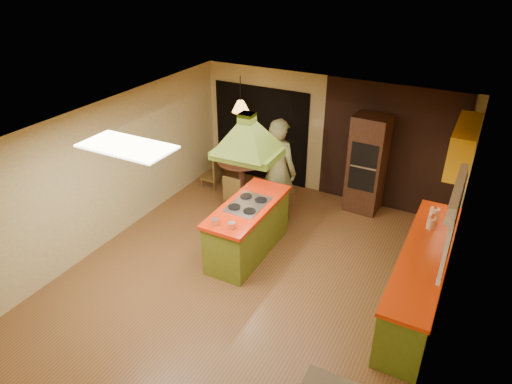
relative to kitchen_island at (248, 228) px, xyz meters
The scene contains 20 objects.
ground 0.83m from the kitchen_island, 57.17° to the right, with size 6.50×6.50×0.00m, color brown.
room_walls 1.03m from the kitchen_island, 57.17° to the right, with size 5.50×6.50×6.50m.
ceiling_plane 2.14m from the kitchen_island, 57.17° to the right, with size 6.50×6.50×0.00m, color silver.
brick_panel 3.21m from the kitchen_island, 58.65° to the left, with size 2.64×0.03×2.50m, color #381E14.
nook_opening 2.95m from the kitchen_island, 113.05° to the left, with size 2.20×0.03×2.10m, color black.
right_counter 2.82m from the kitchen_island, ahead, with size 0.62×3.05×0.92m.
upper_cabinets 3.67m from the kitchen_island, 28.98° to the left, with size 0.34×1.40×0.70m, color yellow.
window_right 3.33m from the kitchen_island, ahead, with size 0.12×1.35×1.06m.
fluor_panel 2.78m from the kitchen_island, 112.42° to the right, with size 1.20×0.60×0.03m, color white.
kitchen_island is the anchor object (origin of this frame).
range_hood 1.78m from the kitchen_island, ahead, with size 1.01×0.74×0.79m.
man 1.39m from the kitchen_island, 92.23° to the left, with size 0.73×0.48×2.01m, color brown.
wall_oven 2.76m from the kitchen_island, 60.90° to the left, with size 0.68×0.63×1.96m.
dining_table 2.21m from the kitchen_island, 122.13° to the left, with size 1.02×1.02×0.77m.
chair_left 2.58m from the kitchen_island, 136.65° to the left, with size 0.39×0.39×0.71m, color brown, non-canonical shape.
chair_near 1.53m from the kitchen_island, 127.16° to the left, with size 0.41×0.41×0.75m, color brown, non-canonical shape.
pendant_lamp 2.63m from the kitchen_island, 122.13° to the left, with size 0.34×0.34×0.22m, color #FF9E3F.
canister_large 2.98m from the kitchen_island, 18.74° to the left, with size 0.15×0.15×0.21m, color #FDEFCC.
canister_medium 2.90m from the kitchen_island, 13.91° to the left, with size 0.13×0.13×0.18m, color beige.
canister_small 2.93m from the kitchen_island, 16.31° to the left, with size 0.11×0.11×0.14m, color #F6EAC6.
Camera 1 is at (2.77, -5.10, 4.69)m, focal length 32.00 mm.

